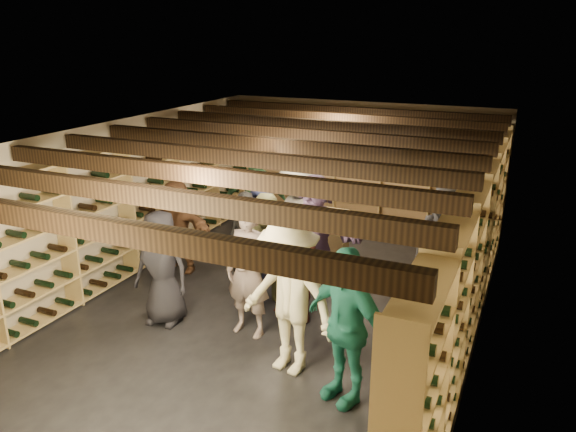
# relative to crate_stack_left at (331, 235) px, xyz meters

# --- Properties ---
(ground) EXTENTS (8.00, 8.00, 0.00)m
(ground) POSITION_rel_crate_stack_left_xyz_m (-0.17, -1.83, -0.42)
(ground) COLOR black
(ground) RESTS_ON ground
(walls) EXTENTS (5.52, 8.02, 2.40)m
(walls) POSITION_rel_crate_stack_left_xyz_m (-0.17, -1.83, 0.78)
(walls) COLOR tan
(walls) RESTS_ON ground
(ceiling) EXTENTS (5.50, 8.00, 0.01)m
(ceiling) POSITION_rel_crate_stack_left_xyz_m (-0.17, -1.83, 1.98)
(ceiling) COLOR beige
(ceiling) RESTS_ON walls
(ceiling_joists) EXTENTS (5.40, 7.12, 0.18)m
(ceiling_joists) POSITION_rel_crate_stack_left_xyz_m (-0.17, -1.83, 1.84)
(ceiling_joists) COLOR black
(ceiling_joists) RESTS_ON ground
(wine_rack_left) EXTENTS (0.32, 7.50, 2.15)m
(wine_rack_left) POSITION_rel_crate_stack_left_xyz_m (-2.74, -1.83, 0.65)
(wine_rack_left) COLOR tan
(wine_rack_left) RESTS_ON ground
(wine_rack_right) EXTENTS (0.32, 7.50, 2.15)m
(wine_rack_right) POSITION_rel_crate_stack_left_xyz_m (2.40, -1.83, 0.65)
(wine_rack_right) COLOR tan
(wine_rack_right) RESTS_ON ground
(wine_rack_back) EXTENTS (4.70, 0.30, 2.15)m
(wine_rack_back) POSITION_rel_crate_stack_left_xyz_m (-0.17, 2.00, 0.65)
(wine_rack_back) COLOR tan
(wine_rack_back) RESTS_ON ground
(crate_stack_left) EXTENTS (0.51, 0.34, 0.85)m
(crate_stack_left) POSITION_rel_crate_stack_left_xyz_m (0.00, 0.00, 0.00)
(crate_stack_left) COLOR tan
(crate_stack_left) RESTS_ON ground
(crate_stack_right) EXTENTS (0.58, 0.48, 0.68)m
(crate_stack_right) POSITION_rel_crate_stack_left_xyz_m (-0.89, -0.53, -0.08)
(crate_stack_right) COLOR tan
(crate_stack_right) RESTS_ON ground
(crate_loose) EXTENTS (0.51, 0.35, 0.17)m
(crate_loose) POSITION_rel_crate_stack_left_xyz_m (0.84, -0.53, -0.34)
(crate_loose) COLOR tan
(crate_loose) RESTS_ON ground
(person_0) EXTENTS (0.79, 0.55, 1.54)m
(person_0) POSITION_rel_crate_stack_left_xyz_m (-1.26, -2.97, 0.35)
(person_0) COLOR black
(person_0) RESTS_ON ground
(person_1) EXTENTS (0.56, 0.37, 1.53)m
(person_1) POSITION_rel_crate_stack_left_xyz_m (-0.69, -1.75, 0.34)
(person_1) COLOR black
(person_1) RESTS_ON ground
(person_2) EXTENTS (0.97, 0.88, 1.63)m
(person_2) POSITION_rel_crate_stack_left_xyz_m (-0.19, -1.98, 0.39)
(person_2) COLOR brown
(person_2) RESTS_ON ground
(person_3) EXTENTS (1.29, 0.90, 1.83)m
(person_3) POSITION_rel_crate_stack_left_xyz_m (0.69, -3.32, 0.49)
(person_3) COLOR beige
(person_3) RESTS_ON ground
(person_4) EXTENTS (1.08, 0.80, 1.71)m
(person_4) POSITION_rel_crate_stack_left_xyz_m (1.43, -3.57, 0.43)
(person_4) COLOR #1F7865
(person_4) RESTS_ON ground
(person_5) EXTENTS (1.40, 0.48, 1.50)m
(person_5) POSITION_rel_crate_stack_left_xyz_m (-2.08, -1.46, 0.32)
(person_5) COLOR brown
(person_5) RESTS_ON ground
(person_6) EXTENTS (0.75, 0.51, 1.49)m
(person_6) POSITION_rel_crate_stack_left_xyz_m (-0.70, -1.20, 0.32)
(person_6) COLOR #1B2045
(person_6) RESTS_ON ground
(person_7) EXTENTS (0.65, 0.46, 1.71)m
(person_7) POSITION_rel_crate_stack_left_xyz_m (-0.09, -2.78, 0.43)
(person_7) COLOR gray
(person_7) RESTS_ON ground
(person_8) EXTENTS (0.85, 0.73, 1.49)m
(person_8) POSITION_rel_crate_stack_left_xyz_m (0.31, -2.20, 0.32)
(person_8) COLOR #411715
(person_8) RESTS_ON ground
(person_9) EXTENTS (1.30, 0.93, 1.82)m
(person_9) POSITION_rel_crate_stack_left_xyz_m (-0.28, -0.84, 0.48)
(person_9) COLOR #A19F92
(person_9) RESTS_ON ground
(person_10) EXTENTS (1.21, 0.80, 1.91)m
(person_10) POSITION_rel_crate_stack_left_xyz_m (-1.16, -0.53, 0.53)
(person_10) COLOR #27512F
(person_10) RESTS_ON ground
(person_11) EXTENTS (1.68, 0.70, 1.76)m
(person_11) POSITION_rel_crate_stack_left_xyz_m (0.15, -1.18, 0.45)
(person_11) COLOR slate
(person_11) RESTS_ON ground
(person_12) EXTENTS (1.05, 0.86, 1.85)m
(person_12) POSITION_rel_crate_stack_left_xyz_m (2.01, -0.96, 0.50)
(person_12) COLOR #2D2D31
(person_12) RESTS_ON ground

